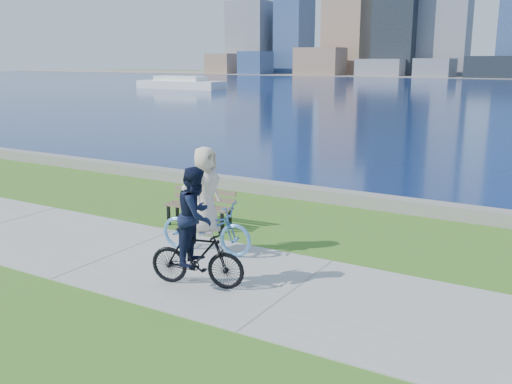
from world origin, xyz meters
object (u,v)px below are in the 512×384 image
bollard_lamp (186,204)px  cyclist_man (196,237)px  cyclist_woman (206,214)px  park_bench (201,204)px

bollard_lamp → cyclist_man: size_ratio=0.50×
bollard_lamp → cyclist_man: cyclist_man is taller
cyclist_woman → cyclist_man: bearing=-157.3°
park_bench → cyclist_man: cyclist_man is taller
bollard_lamp → cyclist_man: 3.59m
bollard_lamp → cyclist_woman: (1.42, -1.16, 0.23)m
park_bench → cyclist_man: bearing=-59.9°
cyclist_woman → cyclist_man: (0.92, -1.55, 0.08)m
cyclist_man → bollard_lamp: bearing=26.3°
park_bench → cyclist_woman: size_ratio=0.79×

